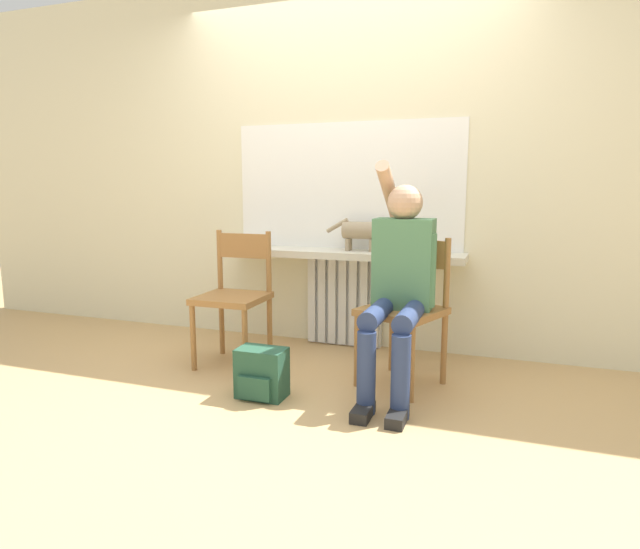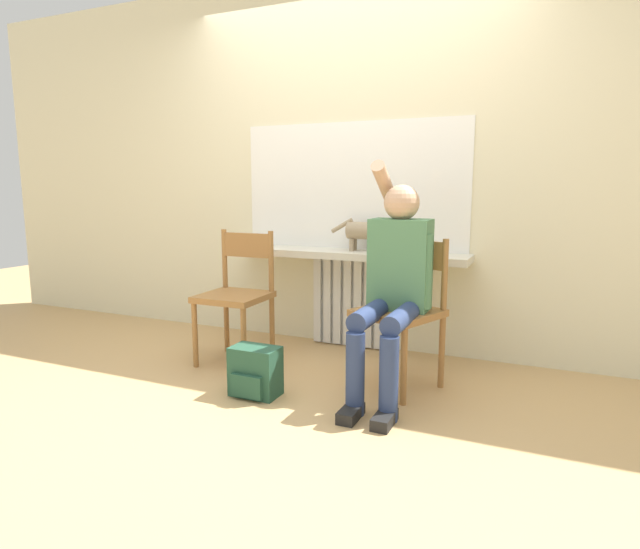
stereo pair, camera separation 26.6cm
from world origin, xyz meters
TOP-DOWN VIEW (x-y plane):
  - ground_plane at (0.00, 0.00)m, footprint 12.00×12.00m
  - wall_with_window at (0.00, 1.23)m, footprint 7.00×0.06m
  - radiator at (-0.00, 1.15)m, footprint 0.57×0.08m
  - windowsill at (0.00, 1.04)m, footprint 1.77×0.31m
  - window_glass at (0.00, 1.20)m, footprint 1.70×0.01m
  - chair_left at (-0.57, 0.51)m, footprint 0.43×0.43m
  - chair_right at (0.58, 0.51)m, footprint 0.55×0.55m
  - person at (0.56, 0.38)m, footprint 0.36×1.04m
  - cat at (0.18, 1.07)m, footprint 0.46×0.12m
  - backpack at (-0.14, 0.02)m, footprint 0.27×0.20m

SIDE VIEW (x-z plane):
  - ground_plane at x=0.00m, z-range 0.00..0.00m
  - backpack at x=-0.14m, z-range 0.00..0.28m
  - radiator at x=0.00m, z-range 0.00..0.68m
  - chair_left at x=-0.57m, z-range 0.03..0.91m
  - chair_right at x=0.58m, z-range 0.03..0.91m
  - person at x=0.56m, z-range 0.01..1.34m
  - windowsill at x=0.00m, z-range 0.68..0.73m
  - cat at x=0.18m, z-range 0.76..0.99m
  - window_glass at x=0.00m, z-range 0.73..1.64m
  - wall_with_window at x=0.00m, z-range 0.00..2.70m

